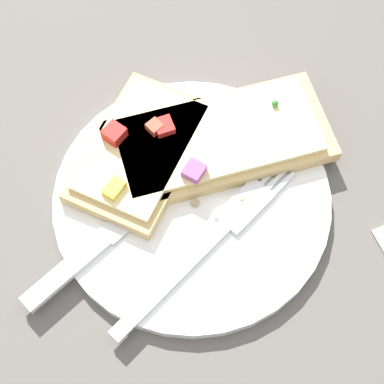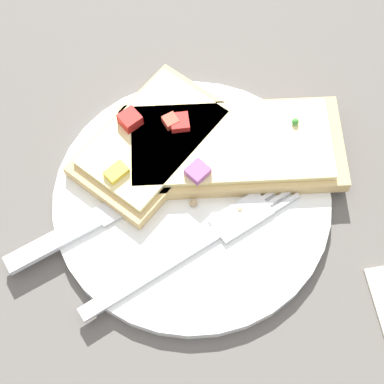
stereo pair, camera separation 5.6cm
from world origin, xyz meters
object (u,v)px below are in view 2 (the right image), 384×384
pizza_slice_main (230,146)px  pizza_slice_corner (152,142)px  plate (192,200)px  knife (108,213)px  fork (203,240)px

pizza_slice_main → pizza_slice_corner: pizza_slice_corner is taller
plate → knife: (-0.08, -0.00, 0.01)m
knife → pizza_slice_corner: pizza_slice_corner is taller
plate → pizza_slice_corner: size_ratio=1.50×
pizza_slice_main → pizza_slice_corner: 0.07m
plate → fork: fork is taller
plate → pizza_slice_corner: (-0.03, 0.06, 0.02)m
fork → pizza_slice_corner: (-0.03, 0.10, 0.01)m
plate → pizza_slice_corner: 0.06m
pizza_slice_corner → knife: bearing=-171.0°
knife → pizza_slice_main: bearing=-0.8°
fork → knife: (-0.08, 0.04, 0.00)m
pizza_slice_main → knife: bearing=27.2°
fork → plate: bearing=69.2°
plate → fork: 0.04m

